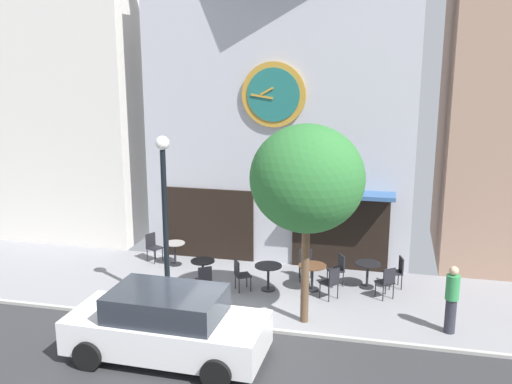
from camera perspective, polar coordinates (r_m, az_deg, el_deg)
ground_plane at (r=14.44m, az=-2.41°, el=-13.49°), size 24.08×9.72×0.13m
clock_building at (r=18.62m, az=2.45°, el=11.43°), size 8.39×3.33×11.32m
neighbor_building_left at (r=21.99m, az=-17.33°, el=12.14°), size 5.06×3.56×12.46m
street_lamp at (r=15.22m, az=-8.84°, el=-2.85°), size 0.36×0.36×4.50m
street_tree at (r=13.76m, az=4.99°, el=1.25°), size 2.73×2.45×4.93m
cafe_table_near_door at (r=18.57m, az=-7.91°, el=-5.62°), size 0.64×0.64×0.73m
cafe_table_center_left at (r=16.84m, az=-5.21°, el=-7.41°), size 0.69×0.69×0.76m
cafe_table_center_right at (r=16.50m, az=1.20°, el=-7.79°), size 0.76×0.76×0.73m
cafe_table_center at (r=16.56m, az=5.51°, el=-7.73°), size 0.78×0.78×0.73m
cafe_table_leftmost at (r=16.96m, az=10.82°, el=-7.47°), size 0.72×0.72×0.74m
cafe_chair_near_lamp at (r=16.03m, az=7.36°, el=-8.59°), size 0.56×0.56×0.90m
cafe_chair_by_entrance at (r=16.45m, az=-1.56°, el=-7.89°), size 0.55×0.55×0.90m
cafe_chair_facing_wall at (r=16.31m, az=12.64°, el=-8.42°), size 0.56×0.56×0.90m
cafe_chair_right_end at (r=17.14m, az=13.63°, el=-7.38°), size 0.49×0.49×0.90m
cafe_chair_near_tree at (r=17.31m, az=4.85°, el=-6.83°), size 0.48×0.48×0.90m
cafe_chair_left_end at (r=17.01m, az=8.02°, el=-7.29°), size 0.55×0.55×0.90m
cafe_chair_mid_row at (r=16.11m, az=-5.07°, el=-8.42°), size 0.55×0.55×0.90m
cafe_chair_curbside at (r=19.00m, az=-10.03°, el=-5.11°), size 0.53×0.53×0.90m
pedestrian_green at (r=14.75m, az=18.54°, el=-9.83°), size 0.39×0.39×1.67m
parked_car_white at (r=13.13m, az=-8.67°, el=-12.72°), size 4.35×2.11×1.55m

